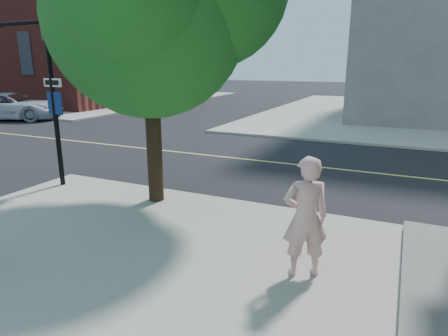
% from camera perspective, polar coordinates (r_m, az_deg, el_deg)
% --- Properties ---
extents(ground, '(140.00, 140.00, 0.00)m').
position_cam_1_polar(ground, '(12.36, -18.04, -1.92)').
color(ground, black).
rests_on(ground, ground).
extents(road_ew, '(140.00, 9.00, 0.01)m').
position_cam_1_polar(road_ew, '(15.82, -7.02, 2.33)').
color(road_ew, black).
rests_on(road_ew, ground).
extents(sidewalk_nw, '(26.00, 25.00, 0.12)m').
position_cam_1_polar(sidewalk_nw, '(43.48, -21.40, 9.49)').
color(sidewalk_nw, '#9B9A8D').
rests_on(sidewalk_nw, ground).
extents(church, '(15.20, 12.00, 14.40)m').
position_cam_1_polar(church, '(38.94, -23.07, 19.35)').
color(church, maroon).
rests_on(church, sidewalk_nw).
extents(office_block, '(12.00, 14.08, 18.00)m').
position_cam_1_polar(office_block, '(50.83, -29.53, 19.55)').
color(office_block, '#372823').
rests_on(office_block, sidewalk_nw).
extents(man_on_phone, '(0.85, 0.75, 1.97)m').
position_cam_1_polar(man_on_phone, '(6.30, 11.73, -7.02)').
color(man_on_phone, '#D7A19F').
rests_on(man_on_phone, sidewalk_se).
extents(car_a, '(6.63, 5.05, 1.67)m').
position_cam_1_polar(car_a, '(28.08, -28.45, 7.87)').
color(car_a, silver).
rests_on(car_a, ground).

